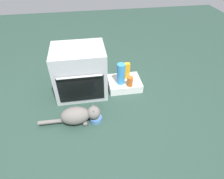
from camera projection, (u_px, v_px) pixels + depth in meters
The scene contains 8 objects.
ground at pixel (86, 114), 2.32m from camera, with size 8.00×8.00×0.00m, color #284238.
oven at pixel (80, 72), 2.45m from camera, with size 0.66×0.56×0.66m.
pantry_cabinet at pixel (124, 83), 2.70m from camera, with size 0.45×0.36×0.11m, color white.
food_bowl at pixel (96, 118), 2.23m from camera, with size 0.15×0.15×0.08m.
cat at pixel (79, 115), 2.15m from camera, with size 0.71×0.21×0.23m.
juice_carton at pixel (126, 71), 2.63m from camera, with size 0.09×0.06×0.24m, color orange.
sauce_jar at pixel (130, 81), 2.53m from camera, with size 0.08×0.08×0.14m, color #D16023.
water_bottle at pixel (121, 74), 2.52m from camera, with size 0.11×0.11×0.30m, color #388CD1.
Camera 1 is at (0.07, -1.62, 1.72)m, focal length 30.35 mm.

